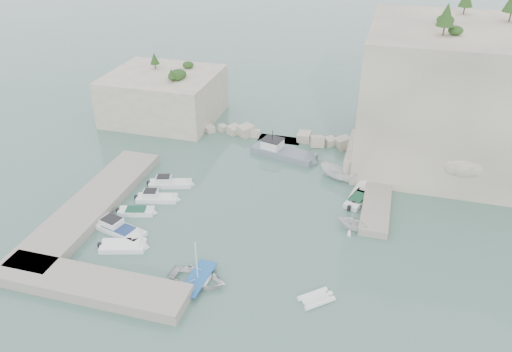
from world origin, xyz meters
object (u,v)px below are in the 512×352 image
(motorboat_a, at_px, (171,186))
(motorboat_c, at_px, (136,213))
(tender_east_a, at_px, (352,228))
(motorboat_e, at_px, (123,248))
(rowboat, at_px, (198,282))
(tender_east_c, at_px, (360,195))
(tender_east_d, at_px, (338,179))
(work_boat, at_px, (284,156))
(tender_east_b, at_px, (357,202))
(motorboat_b, at_px, (157,200))
(inflatable_dinghy, at_px, (316,300))
(motorboat_d, at_px, (119,232))

(motorboat_a, height_order, motorboat_c, motorboat_a)
(motorboat_a, distance_m, tender_east_a, 22.22)
(motorboat_a, distance_m, motorboat_e, 12.42)
(rowboat, bearing_deg, tender_east_c, -30.08)
(tender_east_d, height_order, work_boat, work_boat)
(motorboat_e, height_order, tender_east_b, same)
(motorboat_a, xyz_separation_m, tender_east_a, (22.03, -2.88, 0.00))
(tender_east_c, bearing_deg, tender_east_d, 54.80)
(motorboat_c, bearing_deg, tender_east_b, 6.02)
(motorboat_b, xyz_separation_m, inflatable_dinghy, (20.28, -10.92, 0.00))
(motorboat_e, height_order, work_boat, work_boat)
(inflatable_dinghy, relative_size, tender_east_a, 0.92)
(motorboat_c, bearing_deg, tender_east_a, -6.37)
(rowboat, bearing_deg, motorboat_e, 77.80)
(motorboat_b, relative_size, rowboat, 0.94)
(motorboat_e, distance_m, tender_east_d, 26.99)
(rowboat, distance_m, inflatable_dinghy, 10.74)
(tender_east_a, xyz_separation_m, tender_east_c, (0.15, 6.82, 0.00))
(tender_east_b, distance_m, tender_east_c, 1.43)
(motorboat_c, bearing_deg, motorboat_d, -108.01)
(tender_east_b, relative_size, work_boat, 0.50)
(motorboat_d, relative_size, rowboat, 1.25)
(inflatable_dinghy, bearing_deg, tender_east_a, 39.24)
(tender_east_b, xyz_separation_m, work_boat, (-10.64, 8.68, 0.00))
(motorboat_b, height_order, tender_east_b, motorboat_b)
(tender_east_b, bearing_deg, motorboat_e, 142.89)
(tender_east_b, xyz_separation_m, tender_east_d, (-2.82, 4.48, 0.00))
(motorboat_b, height_order, motorboat_e, motorboat_b)
(motorboat_e, relative_size, tender_east_c, 0.90)
(motorboat_d, bearing_deg, inflatable_dinghy, 3.71)
(motorboat_e, bearing_deg, rowboat, -32.37)
(work_boat, bearing_deg, rowboat, -79.86)
(motorboat_b, height_order, tender_east_d, tender_east_d)
(motorboat_b, height_order, inflatable_dinghy, motorboat_b)
(motorboat_a, distance_m, inflatable_dinghy, 24.76)
(tender_east_c, distance_m, tender_east_d, 4.26)
(motorboat_a, height_order, motorboat_d, same)
(motorboat_e, height_order, tender_east_d, tender_east_d)
(motorboat_c, height_order, tender_east_c, same)
(motorboat_c, relative_size, inflatable_dinghy, 1.32)
(motorboat_e, bearing_deg, tender_east_a, 7.54)
(motorboat_b, xyz_separation_m, tender_east_d, (19.33, 10.46, 0.00))
(motorboat_b, bearing_deg, motorboat_c, -123.59)
(rowboat, xyz_separation_m, work_boat, (1.96, 26.20, 0.00))
(motorboat_c, height_order, tender_east_d, tender_east_d)
(tender_east_d, distance_m, work_boat, 8.87)
(rowboat, xyz_separation_m, tender_east_c, (12.74, 18.94, 0.00))
(motorboat_b, xyz_separation_m, motorboat_e, (0.58, -8.96, 0.00))
(work_boat, bearing_deg, tender_east_d, -13.86)
(motorboat_b, bearing_deg, work_boat, 37.25)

